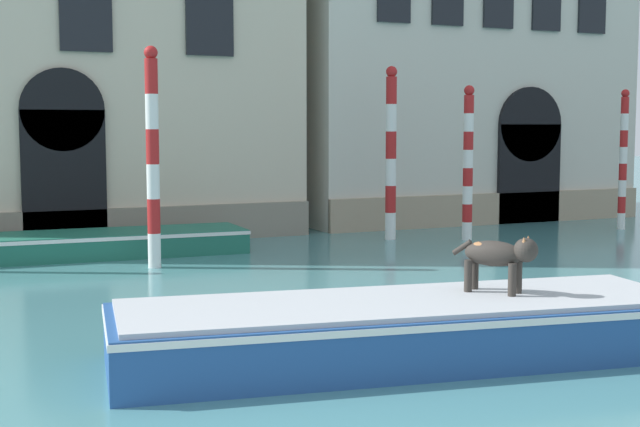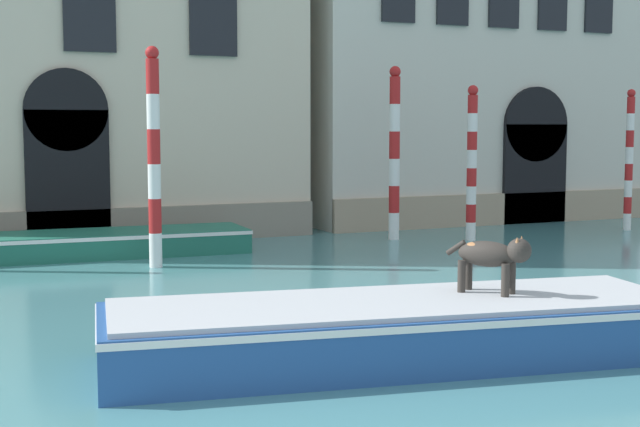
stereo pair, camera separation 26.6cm
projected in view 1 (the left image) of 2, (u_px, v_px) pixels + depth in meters
The scene contains 7 objects.
boat_foreground at pixel (406, 328), 10.98m from camera, with size 7.49×3.32×0.75m.
dog_on_deck at pixel (500, 255), 11.32m from camera, with size 0.75×0.98×0.76m.
boat_moored_near_palazzo at pixel (98, 243), 19.66m from camera, with size 6.57×2.07×0.54m.
mooring_pole_0 at pixel (153, 157), 17.88m from camera, with size 0.27×0.27×4.46m.
mooring_pole_2 at pixel (468, 162), 22.29m from camera, with size 0.26×0.26×3.87m.
mooring_pole_3 at pixel (623, 159), 24.56m from camera, with size 0.22×0.22×3.87m.
mooring_pole_4 at pixel (391, 153), 22.38m from camera, with size 0.28×0.28×4.35m.
Camera 1 is at (-1.99, -4.80, 2.88)m, focal length 50.00 mm.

